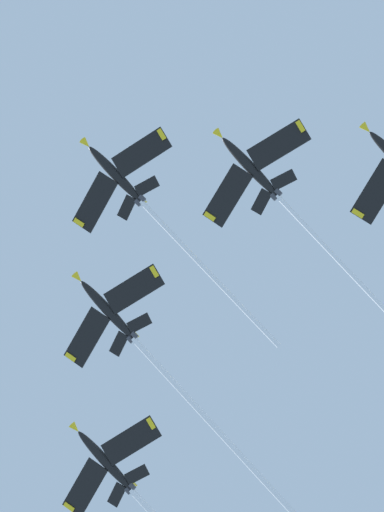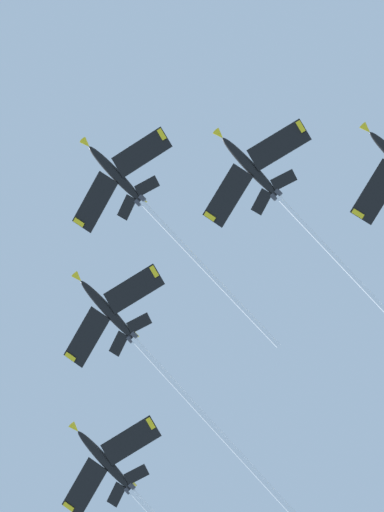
{
  "view_description": "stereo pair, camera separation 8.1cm",
  "coord_description": "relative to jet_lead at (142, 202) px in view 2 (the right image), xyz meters",
  "views": [
    {
      "loc": [
        -5.19,
        -40.76,
        1.91
      ],
      "look_at": [
        7.26,
        3.67,
        168.37
      ],
      "focal_mm": 81.39,
      "sensor_mm": 36.0,
      "label": 1
    },
    {
      "loc": [
        -5.27,
        -40.74,
        1.91
      ],
      "look_at": [
        7.26,
        3.67,
        168.37
      ],
      "focal_mm": 81.39,
      "sensor_mm": 36.0,
      "label": 2
    }
  ],
  "objects": [
    {
      "name": "jet_lead",
      "position": [
        0.0,
        0.0,
        0.0
      ],
      "size": [
        36.85,
        24.81,
        17.21
      ],
      "color": "black"
    },
    {
      "name": "jet_left_wing",
      "position": [
        17.99,
        -8.07,
        -5.91
      ],
      "size": [
        36.05,
        25.08,
        17.63
      ],
      "color": "black"
    },
    {
      "name": "jet_right_wing",
      "position": [
        6.94,
        20.68,
        -7.74
      ],
      "size": [
        41.24,
        27.42,
        18.65
      ],
      "color": "black"
    },
    {
      "name": "jet_right_outer",
      "position": [
        12.33,
        41.91,
        -13.43
      ],
      "size": [
        39.41,
        25.85,
        17.88
      ],
      "color": "black"
    }
  ]
}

